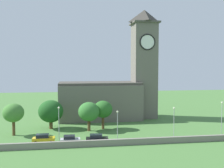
% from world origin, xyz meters
% --- Properties ---
extents(ground_plane, '(200.00, 200.00, 0.00)m').
position_xyz_m(ground_plane, '(0.00, 15.00, 0.00)').
color(ground_plane, '#477538').
extents(church, '(30.34, 12.56, 33.46)m').
position_xyz_m(church, '(5.06, 25.67, 9.37)').
color(church, '#666056').
rests_on(church, ground).
extents(quay_barrier, '(59.69, 0.70, 1.29)m').
position_xyz_m(quay_barrier, '(0.00, -2.86, 0.64)').
color(quay_barrier, gray).
rests_on(quay_barrier, ground).
extents(car_yellow, '(4.61, 2.29, 1.93)m').
position_xyz_m(car_yellow, '(-13.93, 0.92, 0.97)').
color(car_yellow, gold).
rests_on(car_yellow, ground).
extents(car_silver, '(4.06, 2.31, 1.83)m').
position_xyz_m(car_silver, '(-8.44, -0.60, 0.92)').
color(car_silver, silver).
rests_on(car_silver, ground).
extents(car_black, '(4.67, 2.34, 1.88)m').
position_xyz_m(car_black, '(-2.92, -0.66, 0.95)').
color(car_black, black).
rests_on(car_black, ground).
extents(streetlamp_west_mid, '(0.44, 0.44, 7.44)m').
position_xyz_m(streetlamp_west_mid, '(-10.78, 2.13, 4.93)').
color(streetlamp_west_mid, '#9EA0A5').
rests_on(streetlamp_west_mid, ground).
extents(streetlamp_central, '(0.44, 0.44, 6.32)m').
position_xyz_m(streetlamp_central, '(1.92, 1.93, 4.28)').
color(streetlamp_central, '#9EA0A5').
rests_on(streetlamp_central, ground).
extents(streetlamp_east_mid, '(0.44, 0.44, 6.83)m').
position_xyz_m(streetlamp_east_mid, '(14.80, 1.49, 4.58)').
color(streetlamp_east_mid, '#9EA0A5').
rests_on(streetlamp_east_mid, ground).
extents(streetlamp_east_end, '(0.44, 0.44, 7.85)m').
position_xyz_m(streetlamp_east_end, '(26.57, 1.70, 5.16)').
color(streetlamp_east_end, '#9EA0A5').
rests_on(streetlamp_east_end, ground).
extents(tree_riverside_east, '(4.86, 4.86, 7.28)m').
position_xyz_m(tree_riverside_east, '(-0.12, 11.98, 5.04)').
color(tree_riverside_east, brown).
rests_on(tree_riverside_east, ground).
extents(tree_churchyard, '(5.29, 5.29, 7.19)m').
position_xyz_m(tree_churchyard, '(-3.82, 10.43, 4.77)').
color(tree_churchyard, brown).
rests_on(tree_churchyard, ground).
extents(tree_by_tower, '(6.35, 6.35, 7.39)m').
position_xyz_m(tree_by_tower, '(-13.37, 14.13, 4.50)').
color(tree_by_tower, brown).
rests_on(tree_by_tower, ground).
extents(tree_riverside_west, '(4.83, 4.83, 7.48)m').
position_xyz_m(tree_riverside_west, '(-21.43, 8.57, 5.25)').
color(tree_riverside_west, brown).
rests_on(tree_riverside_west, ground).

